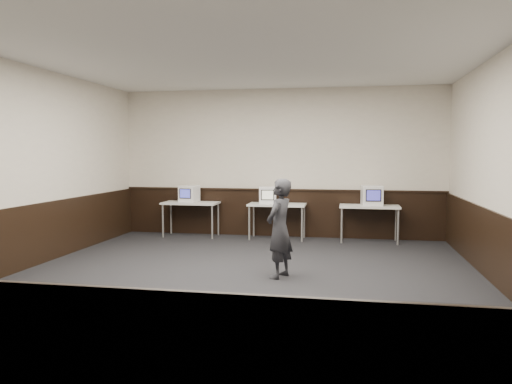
% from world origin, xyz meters
% --- Properties ---
extents(floor, '(8.00, 8.00, 0.00)m').
position_xyz_m(floor, '(0.00, 0.00, 0.00)').
color(floor, black).
rests_on(floor, ground).
extents(ceiling, '(8.00, 8.00, 0.00)m').
position_xyz_m(ceiling, '(0.00, 0.00, 3.20)').
color(ceiling, white).
rests_on(ceiling, back_wall).
extents(back_wall, '(7.00, 0.00, 7.00)m').
position_xyz_m(back_wall, '(0.00, 4.00, 1.60)').
color(back_wall, beige).
rests_on(back_wall, ground).
extents(front_wall, '(7.00, 0.00, 7.00)m').
position_xyz_m(front_wall, '(0.00, -4.00, 1.60)').
color(front_wall, beige).
rests_on(front_wall, ground).
extents(left_wall, '(0.00, 8.00, 8.00)m').
position_xyz_m(left_wall, '(-3.50, 0.00, 1.60)').
color(left_wall, beige).
rests_on(left_wall, ground).
extents(right_wall, '(0.00, 8.00, 8.00)m').
position_xyz_m(right_wall, '(3.50, 0.00, 1.60)').
color(right_wall, beige).
rests_on(right_wall, ground).
extents(wainscot_back, '(6.98, 0.04, 1.00)m').
position_xyz_m(wainscot_back, '(0.00, 3.98, 0.50)').
color(wainscot_back, black).
rests_on(wainscot_back, back_wall).
extents(wainscot_front, '(6.98, 0.04, 1.00)m').
position_xyz_m(wainscot_front, '(0.00, -3.98, 0.50)').
color(wainscot_front, black).
rests_on(wainscot_front, front_wall).
extents(wainscot_left, '(0.04, 7.98, 1.00)m').
position_xyz_m(wainscot_left, '(-3.48, 0.00, 0.50)').
color(wainscot_left, black).
rests_on(wainscot_left, left_wall).
extents(wainscot_right, '(0.04, 7.98, 1.00)m').
position_xyz_m(wainscot_right, '(3.48, 0.00, 0.50)').
color(wainscot_right, black).
rests_on(wainscot_right, right_wall).
extents(wainscot_rail, '(6.98, 0.06, 0.04)m').
position_xyz_m(wainscot_rail, '(0.00, 3.96, 1.02)').
color(wainscot_rail, black).
rests_on(wainscot_rail, wainscot_back).
extents(desk_left, '(1.20, 0.60, 0.75)m').
position_xyz_m(desk_left, '(-1.90, 3.60, 0.68)').
color(desk_left, silver).
rests_on(desk_left, ground).
extents(desk_center, '(1.20, 0.60, 0.75)m').
position_xyz_m(desk_center, '(0.00, 3.60, 0.68)').
color(desk_center, silver).
rests_on(desk_center, ground).
extents(desk_right, '(1.20, 0.60, 0.75)m').
position_xyz_m(desk_right, '(1.90, 3.60, 0.68)').
color(desk_right, silver).
rests_on(desk_right, ground).
extents(emac_left, '(0.41, 0.43, 0.36)m').
position_xyz_m(emac_left, '(-1.95, 3.64, 0.93)').
color(emac_left, white).
rests_on(emac_left, desk_left).
extents(emac_center, '(0.41, 0.42, 0.36)m').
position_xyz_m(emac_center, '(-0.20, 3.62, 0.93)').
color(emac_center, white).
rests_on(emac_center, desk_center).
extents(emac_right, '(0.45, 0.47, 0.41)m').
position_xyz_m(emac_right, '(1.94, 3.61, 0.95)').
color(emac_right, white).
rests_on(emac_right, desk_right).
extents(person, '(0.50, 0.61, 1.45)m').
position_xyz_m(person, '(0.50, 0.37, 0.72)').
color(person, '#27282D').
rests_on(person, ground).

